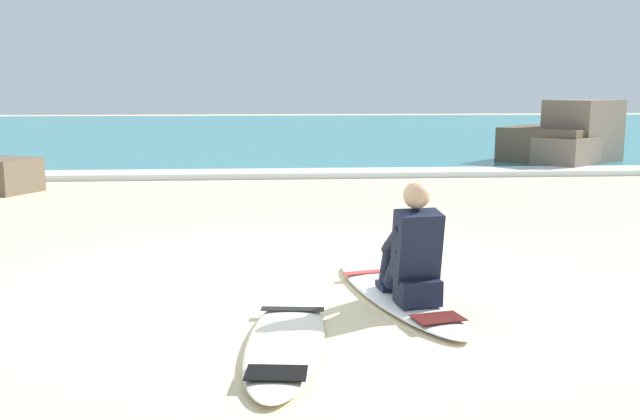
# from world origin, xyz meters

# --- Properties ---
(ground_plane) EXTENTS (80.00, 80.00, 0.00)m
(ground_plane) POSITION_xyz_m (0.00, 0.00, 0.00)
(ground_plane) COLOR beige
(sea) EXTENTS (80.00, 28.00, 0.10)m
(sea) POSITION_xyz_m (0.00, 21.59, 0.05)
(sea) COLOR teal
(sea) RESTS_ON ground
(breaking_foam) EXTENTS (80.00, 0.90, 0.11)m
(breaking_foam) POSITION_xyz_m (0.00, 7.89, 0.06)
(breaking_foam) COLOR white
(breaking_foam) RESTS_ON ground
(surfboard_main) EXTENTS (1.04, 2.35, 0.08)m
(surfboard_main) POSITION_xyz_m (1.10, -0.39, 0.04)
(surfboard_main) COLOR white
(surfboard_main) RESTS_ON ground
(surfer_seated) EXTENTS (0.43, 0.74, 0.95)m
(surfer_seated) POSITION_xyz_m (1.17, -0.64, 0.44)
(surfer_seated) COLOR black
(surfer_seated) RESTS_ON surfboard_main
(surfboard_spare_near) EXTENTS (0.75, 2.09, 0.08)m
(surfboard_spare_near) POSITION_xyz_m (0.15, -1.39, 0.04)
(surfboard_spare_near) COLOR #EFE5C6
(surfboard_spare_near) RESTS_ON ground
(rock_outcrop_distant) EXTENTS (2.92, 2.62, 1.45)m
(rock_outcrop_distant) POSITION_xyz_m (6.58, 9.27, 0.53)
(rock_outcrop_distant) COLOR #756656
(rock_outcrop_distant) RESTS_ON ground
(shoreline_rock) EXTENTS (1.31, 1.24, 0.57)m
(shoreline_rock) POSITION_xyz_m (-4.35, 6.11, 0.28)
(shoreline_rock) COLOR brown
(shoreline_rock) RESTS_ON ground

